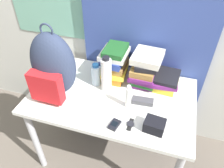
% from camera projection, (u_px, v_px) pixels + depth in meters
% --- Properties ---
extents(wall_back, '(6.00, 0.06, 2.50)m').
position_uv_depth(wall_back, '(130.00, 2.00, 1.60)').
color(wall_back, beige).
rests_on(wall_back, ground_plane).
extents(curtain_blue, '(1.01, 0.04, 2.50)m').
position_uv_depth(curtain_blue, '(149.00, 7.00, 1.53)').
color(curtain_blue, '#384C93').
rests_on(curtain_blue, ground_plane).
extents(desk, '(1.19, 0.74, 0.73)m').
position_uv_depth(desk, '(112.00, 103.00, 1.66)').
color(desk, silver).
rests_on(desk, ground_plane).
extents(backpack, '(0.32, 0.28, 0.54)m').
position_uv_depth(backpack, '(53.00, 67.00, 1.48)').
color(backpack, '#2D3851').
rests_on(backpack, desk).
extents(book_stack_left, '(0.23, 0.27, 0.26)m').
position_uv_depth(book_stack_left, '(115.00, 63.00, 1.69)').
color(book_stack_left, orange).
rests_on(book_stack_left, desk).
extents(book_stack_center, '(0.23, 0.29, 0.25)m').
position_uv_depth(book_stack_center, '(146.00, 69.00, 1.64)').
color(book_stack_center, '#6B2370').
rests_on(book_stack_center, desk).
extents(book_stack_right, '(0.22, 0.27, 0.11)m').
position_uv_depth(book_stack_right, '(165.00, 79.00, 1.65)').
color(book_stack_right, yellow).
rests_on(book_stack_right, desk).
extents(water_bottle, '(0.07, 0.07, 0.18)m').
position_uv_depth(water_bottle, '(96.00, 75.00, 1.65)').
color(water_bottle, silver).
rests_on(water_bottle, desk).
extents(sports_bottle, '(0.08, 0.08, 0.29)m').
position_uv_depth(sports_bottle, '(106.00, 75.00, 1.57)').
color(sports_bottle, white).
rests_on(sports_bottle, desk).
extents(sunscreen_bottle, '(0.04, 0.04, 0.18)m').
position_uv_depth(sunscreen_bottle, '(128.00, 97.00, 1.46)').
color(sunscreen_bottle, white).
rests_on(sunscreen_bottle, desk).
extents(cell_phone, '(0.08, 0.10, 0.02)m').
position_uv_depth(cell_phone, '(114.00, 125.00, 1.38)').
color(cell_phone, black).
rests_on(cell_phone, desk).
extents(sunglasses_case, '(0.15, 0.07, 0.04)m').
position_uv_depth(sunglasses_case, '(143.00, 101.00, 1.53)').
color(sunglasses_case, '#47474C').
rests_on(sunglasses_case, desk).
extents(camera_pouch, '(0.13, 0.11, 0.07)m').
position_uv_depth(camera_pouch, '(154.00, 125.00, 1.34)').
color(camera_pouch, black).
rests_on(camera_pouch, desk).
extents(wristwatch, '(0.05, 0.10, 0.01)m').
position_uv_depth(wristwatch, '(130.00, 124.00, 1.39)').
color(wristwatch, black).
rests_on(wristwatch, desk).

